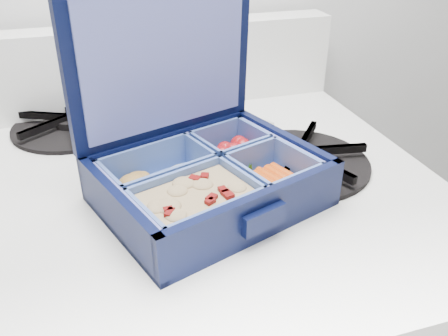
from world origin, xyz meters
name	(u,v)px	position (x,y,z in m)	size (l,w,h in m)	color
bento_box	(209,181)	(-0.47, 1.64, 0.88)	(0.23, 0.18, 0.06)	black
burner_grate	(298,155)	(-0.33, 1.69, 0.87)	(0.19, 0.19, 0.03)	black
burner_grate_rear	(71,122)	(-0.62, 1.89, 0.87)	(0.17, 0.17, 0.02)	black
fork	(227,149)	(-0.41, 1.75, 0.86)	(0.03, 0.20, 0.01)	silver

